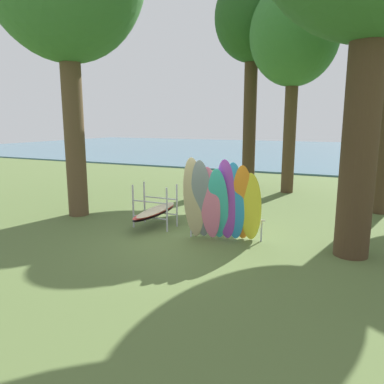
% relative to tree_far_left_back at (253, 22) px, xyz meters
% --- Properties ---
extents(ground_plane, '(80.00, 80.00, 0.00)m').
position_rel_tree_far_left_back_xyz_m(ground_plane, '(1.21, -8.85, -7.36)').
color(ground_plane, '#566B38').
extents(lake_water, '(80.00, 36.00, 0.10)m').
position_rel_tree_far_left_back_xyz_m(lake_water, '(1.21, 22.50, -7.31)').
color(lake_water, '#477084').
rests_on(lake_water, ground).
extents(tree_far_left_back, '(3.38, 3.38, 9.52)m').
position_rel_tree_far_left_back_xyz_m(tree_far_left_back, '(0.00, 0.00, 0.00)').
color(tree_far_left_back, '#42301E').
rests_on(tree_far_left_back, ground).
extents(tree_far_right_back, '(3.58, 3.58, 8.53)m').
position_rel_tree_far_left_back_xyz_m(tree_far_right_back, '(2.05, -1.05, -0.99)').
color(tree_far_right_back, '#4C3823').
rests_on(tree_far_right_back, ground).
extents(leaning_board_pile, '(2.04, 1.25, 2.19)m').
position_rel_tree_far_left_back_xyz_m(leaning_board_pile, '(1.80, -8.55, -6.34)').
color(leaning_board_pile, '#C6B289').
rests_on(leaning_board_pile, ground).
extents(board_storage_rack, '(1.15, 2.12, 1.25)m').
position_rel_tree_far_left_back_xyz_m(board_storage_rack, '(-0.41, -8.06, -6.89)').
color(board_storage_rack, '#9EA0A5').
rests_on(board_storage_rack, ground).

